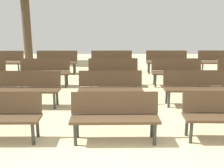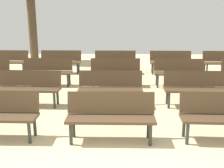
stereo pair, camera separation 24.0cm
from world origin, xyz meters
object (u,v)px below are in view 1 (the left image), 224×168
(bench_r0_c2, at_px, (115,114))
(bench_r3_c3, at_px, (167,60))
(bench_r1_c1, at_px, (28,86))
(bench_r3_c4, at_px, (219,60))
(bench_r2_c3, at_px, (177,70))
(bench_r3_c1, at_px, (57,61))
(bench_r1_c3, at_px, (195,86))
(bench_r3_c2, at_px, (112,60))
(bench_r3_c0, at_px, (2,61))
(bench_r2_c2, at_px, (113,70))
(bench_r2_c1, at_px, (45,70))
(bench_r1_c2, at_px, (110,86))

(bench_r0_c2, relative_size, bench_r3_c3, 0.99)
(bench_r1_c1, bearing_deg, bench_r3_c4, 33.45)
(bench_r2_c3, xyz_separation_m, bench_r3_c1, (-4.23, 1.97, 0.00))
(bench_r0_c2, xyz_separation_m, bench_r3_c4, (4.19, 5.89, 0.00))
(bench_r1_c3, height_order, bench_r3_c4, same)
(bench_r3_c2, bearing_deg, bench_r3_c4, -0.65)
(bench_r1_c1, xyz_separation_m, bench_r3_c0, (-2.14, 3.93, 0.00))
(bench_r2_c3, height_order, bench_r3_c2, same)
(bench_r2_c3, height_order, bench_r3_c3, same)
(bench_r2_c2, relative_size, bench_r3_c2, 1.00)
(bench_r2_c2, bearing_deg, bench_r3_c1, 137.48)
(bench_r1_c1, distance_m, bench_r3_c4, 7.46)
(bench_r1_c1, relative_size, bench_r3_c2, 1.00)
(bench_r3_c2, height_order, bench_r3_c3, same)
(bench_r3_c0, bearing_deg, bench_r2_c1, -41.26)
(bench_r2_c3, distance_m, bench_r3_c4, 2.90)
(bench_r0_c2, bearing_deg, bench_r3_c0, 125.59)
(bench_r3_c3, xyz_separation_m, bench_r3_c4, (2.06, -0.01, 0.00))
(bench_r3_c3, bearing_deg, bench_r3_c1, -178.45)
(bench_r0_c2, bearing_deg, bench_r1_c1, 137.32)
(bench_r2_c3, height_order, bench_r3_c1, same)
(bench_r2_c2, bearing_deg, bench_r3_c4, 23.84)
(bench_r2_c1, height_order, bench_r3_c4, same)
(bench_r1_c3, relative_size, bench_r2_c1, 1.01)
(bench_r2_c2, xyz_separation_m, bench_r2_c3, (2.04, -0.03, 0.00))
(bench_r2_c3, bearing_deg, bench_r3_c3, 89.18)
(bench_r1_c2, distance_m, bench_r2_c3, 2.91)
(bench_r3_c3, bearing_deg, bench_r2_c3, -90.69)
(bench_r2_c1, distance_m, bench_r3_c3, 4.75)
(bench_r2_c1, bearing_deg, bench_r1_c3, -24.71)
(bench_r2_c3, bearing_deg, bench_r1_c3, -88.18)
(bench_r1_c1, relative_size, bench_r3_c3, 1.00)
(bench_r0_c2, bearing_deg, bench_r1_c2, 91.69)
(bench_r2_c2, distance_m, bench_r3_c1, 2.92)
(bench_r2_c1, height_order, bench_r3_c1, same)
(bench_r3_c0, distance_m, bench_r3_c1, 2.10)
(bench_r2_c1, xyz_separation_m, bench_r3_c4, (6.38, 1.95, 0.00))
(bench_r2_c2, relative_size, bench_r3_c1, 1.00)
(bench_r1_c3, bearing_deg, bench_r3_c1, 138.55)
(bench_r1_c1, height_order, bench_r2_c1, same)
(bench_r1_c3, relative_size, bench_r3_c3, 1.00)
(bench_r1_c1, relative_size, bench_r2_c3, 1.00)
(bench_r1_c2, distance_m, bench_r2_c1, 2.90)
(bench_r3_c1, bearing_deg, bench_r3_c2, 1.06)
(bench_r1_c1, distance_m, bench_r3_c3, 5.83)
(bench_r3_c3, bearing_deg, bench_r1_c2, -117.78)
(bench_r3_c0, height_order, bench_r3_c1, same)
(bench_r1_c3, relative_size, bench_r3_c1, 1.00)
(bench_r2_c1, xyz_separation_m, bench_r2_c2, (2.21, 0.01, 0.00))
(bench_r3_c0, bearing_deg, bench_r0_c2, -52.49)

